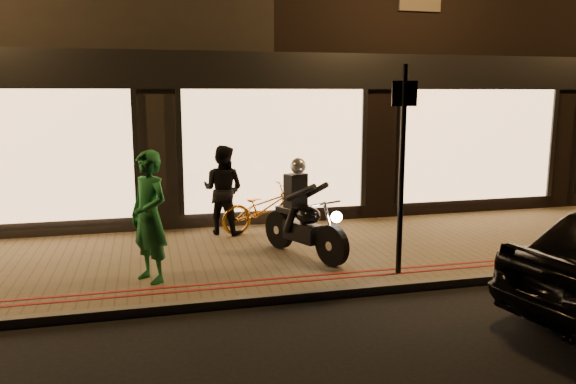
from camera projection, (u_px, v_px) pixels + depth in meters
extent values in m
plane|color=black|center=(341.00, 298.00, 7.56)|extent=(90.00, 90.00, 0.00)
cube|color=brown|center=(301.00, 253.00, 9.46)|extent=(50.00, 4.00, 0.12)
cube|color=#59544C|center=(340.00, 293.00, 7.60)|extent=(50.00, 0.14, 0.12)
cube|color=maroon|center=(330.00, 279.00, 7.97)|extent=(50.00, 0.06, 0.01)
cube|color=maroon|center=(326.00, 274.00, 8.16)|extent=(50.00, 0.06, 0.01)
cube|color=black|center=(432.00, 41.00, 16.86)|extent=(12.00, 10.00, 8.50)
cube|color=black|center=(275.00, 71.00, 10.78)|extent=(48.00, 0.12, 0.70)
cube|color=#F2B679|center=(28.00, 157.00, 9.95)|extent=(3.60, 0.06, 2.38)
cube|color=#F2B679|center=(275.00, 150.00, 11.04)|extent=(3.60, 0.06, 2.38)
cube|color=#F2B679|center=(478.00, 145.00, 12.13)|extent=(3.60, 0.06, 2.38)
cylinder|color=black|center=(332.00, 245.00, 8.53)|extent=(0.38, 0.63, 0.64)
cylinder|color=black|center=(279.00, 230.00, 9.52)|extent=(0.38, 0.63, 0.64)
cylinder|color=silver|center=(332.00, 245.00, 8.53)|extent=(0.19, 0.19, 0.14)
cylinder|color=silver|center=(279.00, 230.00, 9.52)|extent=(0.19, 0.19, 0.14)
cube|color=black|center=(302.00, 232.00, 9.05)|extent=(0.53, 0.74, 0.30)
ellipsoid|color=black|center=(308.00, 215.00, 8.90)|extent=(0.50, 0.59, 0.29)
cube|color=black|center=(291.00, 210.00, 9.23)|extent=(0.43, 0.59, 0.09)
cylinder|color=silver|center=(326.00, 203.00, 8.53)|extent=(0.56, 0.28, 0.03)
cylinder|color=silver|center=(330.00, 226.00, 8.51)|extent=(0.18, 0.32, 0.71)
sphere|color=white|center=(337.00, 217.00, 8.38)|extent=(0.23, 0.23, 0.17)
cylinder|color=silver|center=(290.00, 232.00, 9.49)|extent=(0.29, 0.53, 0.07)
cube|color=black|center=(296.00, 191.00, 9.07)|extent=(0.40, 0.34, 0.55)
sphere|color=#BBBCC2|center=(298.00, 166.00, 8.95)|extent=(0.34, 0.34, 0.26)
cylinder|color=black|center=(301.00, 193.00, 8.72)|extent=(0.40, 0.55, 0.34)
cylinder|color=black|center=(316.00, 190.00, 8.91)|extent=(0.26, 0.60, 0.34)
cylinder|color=black|center=(290.00, 219.00, 9.03)|extent=(0.27, 0.28, 0.46)
cylinder|color=black|center=(304.00, 217.00, 9.20)|extent=(0.15, 0.28, 0.46)
cylinder|color=black|center=(402.00, 172.00, 7.98)|extent=(0.10, 0.10, 3.00)
cube|color=black|center=(405.00, 93.00, 7.79)|extent=(0.35, 0.12, 0.35)
imported|color=orange|center=(263.00, 208.00, 10.65)|extent=(1.81, 1.08, 0.90)
imported|color=#1C6B33|center=(149.00, 217.00, 7.76)|extent=(0.75, 0.80, 1.84)
imported|color=black|center=(223.00, 190.00, 10.44)|extent=(1.02, 0.96, 1.66)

